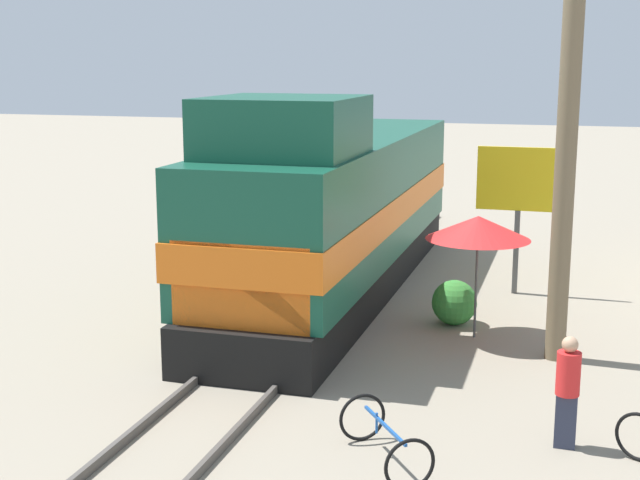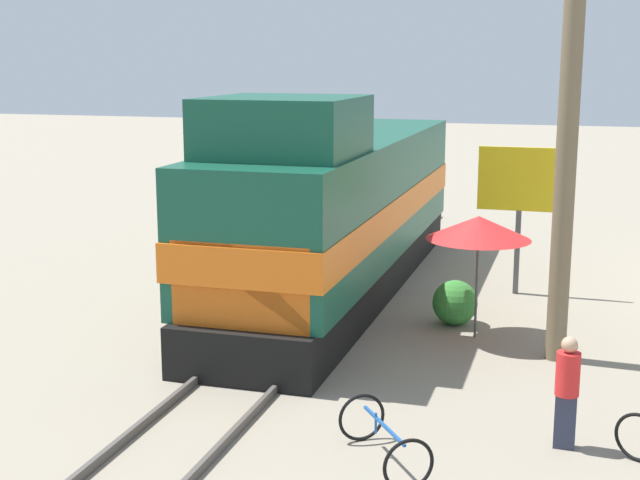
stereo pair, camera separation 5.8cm
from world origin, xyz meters
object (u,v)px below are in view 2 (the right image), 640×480
at_px(person_bystander, 567,388).
at_px(bicycle_spare, 384,439).
at_px(utility_pole, 570,98).
at_px(billboard_sign, 520,187).
at_px(locomotive, 335,212).
at_px(vendor_umbrella, 479,228).

height_order(person_bystander, bicycle_spare, person_bystander).
bearing_deg(utility_pole, bicycle_spare, -112.13).
distance_m(billboard_sign, bicycle_spare, 10.02).
height_order(billboard_sign, person_bystander, billboard_sign).
bearing_deg(billboard_sign, utility_pole, -76.70).
height_order(locomotive, billboard_sign, locomotive).
bearing_deg(vendor_umbrella, person_bystander, -68.87).
bearing_deg(locomotive, utility_pole, -31.64).
height_order(utility_pole, billboard_sign, utility_pole).
height_order(utility_pole, vendor_umbrella, utility_pole).
bearing_deg(person_bystander, locomotive, 127.30).
bearing_deg(person_bystander, billboard_sign, 98.97).
bearing_deg(vendor_umbrella, billboard_sign, 82.16).
bearing_deg(person_bystander, utility_pole, 93.79).
xyz_separation_m(person_bystander, bicycle_spare, (-2.36, -1.27, -0.52)).
distance_m(person_bystander, bicycle_spare, 2.73).
bearing_deg(person_bystander, bicycle_spare, -151.74).
distance_m(utility_pole, billboard_sign, 5.19).
xyz_separation_m(utility_pole, person_bystander, (0.26, -3.90, -3.88)).
height_order(vendor_umbrella, person_bystander, vendor_umbrella).
distance_m(vendor_umbrella, person_bystander, 5.28).
xyz_separation_m(locomotive, utility_pole, (5.12, -3.15, 2.79)).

